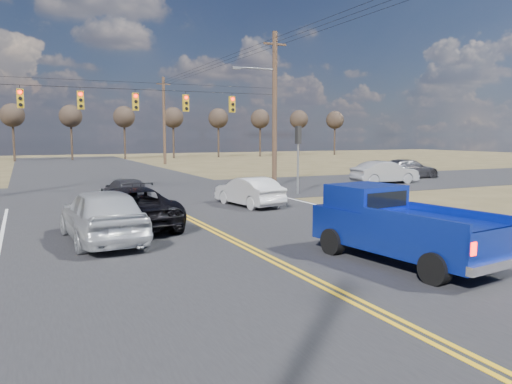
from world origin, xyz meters
name	(u,v)px	position (x,y,z in m)	size (l,w,h in m)	color
ground	(282,266)	(0.00, 0.00, 0.00)	(160.00, 160.00, 0.00)	brown
road_main	(176,212)	(0.00, 10.00, 0.00)	(14.00, 120.00, 0.02)	#28282B
road_cross	(138,193)	(0.00, 18.00, 0.00)	(120.00, 12.00, 0.02)	#28282B
signal_gantry	(145,106)	(0.50, 17.79, 5.06)	(19.60, 4.83, 10.00)	#473323
utility_poles	(139,102)	(0.00, 17.00, 5.23)	(19.60, 58.32, 10.00)	#473323
treeline	(110,103)	(0.00, 26.96, 5.70)	(87.00, 117.80, 7.40)	#33261C
pickup_truck	(398,227)	(2.98, -0.97, 0.97)	(2.68, 5.52, 1.99)	black
silver_suv	(102,215)	(-3.83, 4.98, 0.89)	(2.10, 5.22, 1.78)	#B5B9BE
black_suv	(129,207)	(-2.60, 7.04, 0.77)	(2.55, 5.54, 1.54)	black
white_car_queue	(249,192)	(3.71, 10.38, 0.70)	(1.48, 4.25, 1.40)	silver
dgrey_car_queue	(126,191)	(-1.47, 13.84, 0.62)	(1.74, 4.29, 1.24)	#303135
cross_car_east_near	(385,172)	(16.88, 16.45, 0.79)	(4.78, 1.67, 1.58)	#989BA0
cross_car_east_far	(408,169)	(21.37, 19.10, 0.75)	(5.14, 2.09, 1.49)	#35353B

